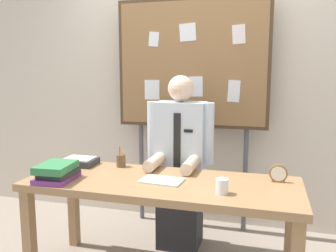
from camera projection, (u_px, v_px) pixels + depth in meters
back_wall at (196, 83)px, 3.36m from camera, size 6.40×0.08×2.70m
desk at (162, 193)px, 2.39m from camera, size 1.84×0.69×0.73m
person at (180, 169)px, 2.88m from camera, size 0.55×0.56×1.43m
bulletin_board at (191, 67)px, 3.14m from camera, size 1.38×0.09×2.10m
book_stack at (57, 172)px, 2.37m from camera, size 0.24×0.31×0.12m
open_notebook at (162, 181)px, 2.36m from camera, size 0.29×0.20×0.01m
desk_clock at (278, 174)px, 2.34m from camera, size 0.12×0.04×0.12m
coffee_mug at (222, 186)px, 2.11m from camera, size 0.08×0.08×0.09m
pen_holder at (121, 161)px, 2.72m from camera, size 0.07×0.07×0.16m
paper_tray at (80, 161)px, 2.77m from camera, size 0.26×0.20×0.06m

